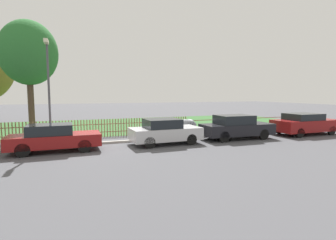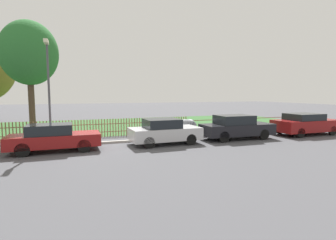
{
  "view_description": "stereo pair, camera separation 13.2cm",
  "coord_description": "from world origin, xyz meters",
  "px_view_note": "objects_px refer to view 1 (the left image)",
  "views": [
    {
      "loc": [
        -0.63,
        -14.36,
        2.75
      ],
      "look_at": [
        5.03,
        0.85,
        1.1
      ],
      "focal_mm": 28.0,
      "sensor_mm": 36.0,
      "label": 1
    },
    {
      "loc": [
        -0.5,
        -14.41,
        2.75
      ],
      "look_at": [
        5.03,
        0.85,
        1.1
      ],
      "focal_mm": 28.0,
      "sensor_mm": 36.0,
      "label": 2
    }
  ],
  "objects_px": {
    "parked_car_navy_estate": "(165,131)",
    "covered_motorcycle": "(185,126)",
    "parked_car_black_saloon": "(54,138)",
    "street_lamp": "(48,80)",
    "parked_car_red_compact": "(236,127)",
    "parked_car_white_van": "(305,124)",
    "tree_mid_park": "(28,53)"
  },
  "relations": [
    {
      "from": "parked_car_navy_estate",
      "to": "tree_mid_park",
      "type": "bearing_deg",
      "value": 143.36
    },
    {
      "from": "parked_car_navy_estate",
      "to": "parked_car_black_saloon",
      "type": "bearing_deg",
      "value": 177.42
    },
    {
      "from": "parked_car_white_van",
      "to": "parked_car_navy_estate",
      "type": "bearing_deg",
      "value": 178.47
    },
    {
      "from": "parked_car_black_saloon",
      "to": "tree_mid_park",
      "type": "bearing_deg",
      "value": 106.73
    },
    {
      "from": "parked_car_white_van",
      "to": "covered_motorcycle",
      "type": "distance_m",
      "value": 8.07
    },
    {
      "from": "parked_car_black_saloon",
      "to": "covered_motorcycle",
      "type": "xyz_separation_m",
      "value": [
        7.73,
        2.13,
        -0.01
      ]
    },
    {
      "from": "parked_car_red_compact",
      "to": "street_lamp",
      "type": "bearing_deg",
      "value": 172.47
    },
    {
      "from": "parked_car_black_saloon",
      "to": "street_lamp",
      "type": "bearing_deg",
      "value": 98.51
    },
    {
      "from": "parked_car_navy_estate",
      "to": "parked_car_white_van",
      "type": "xyz_separation_m",
      "value": [
        9.92,
        -0.14,
        0.04
      ]
    },
    {
      "from": "covered_motorcycle",
      "to": "street_lamp",
      "type": "height_order",
      "value": "street_lamp"
    },
    {
      "from": "parked_car_white_van",
      "to": "covered_motorcycle",
      "type": "relative_size",
      "value": 2.29
    },
    {
      "from": "parked_car_navy_estate",
      "to": "parked_car_red_compact",
      "type": "bearing_deg",
      "value": -1.49
    },
    {
      "from": "parked_car_red_compact",
      "to": "street_lamp",
      "type": "distance_m",
      "value": 10.82
    },
    {
      "from": "tree_mid_park",
      "to": "street_lamp",
      "type": "xyz_separation_m",
      "value": [
        1.27,
        -3.37,
        -1.75
      ]
    },
    {
      "from": "parked_car_black_saloon",
      "to": "covered_motorcycle",
      "type": "height_order",
      "value": "parked_car_black_saloon"
    },
    {
      "from": "tree_mid_park",
      "to": "parked_car_white_van",
      "type": "bearing_deg",
      "value": -16.62
    },
    {
      "from": "tree_mid_park",
      "to": "parked_car_navy_estate",
      "type": "bearing_deg",
      "value": -34.96
    },
    {
      "from": "parked_car_red_compact",
      "to": "covered_motorcycle",
      "type": "distance_m",
      "value": 3.26
    },
    {
      "from": "tree_mid_park",
      "to": "street_lamp",
      "type": "bearing_deg",
      "value": -69.35
    },
    {
      "from": "covered_motorcycle",
      "to": "street_lamp",
      "type": "bearing_deg",
      "value": -178.98
    },
    {
      "from": "covered_motorcycle",
      "to": "parked_car_navy_estate",
      "type": "bearing_deg",
      "value": -138.51
    },
    {
      "from": "parked_car_navy_estate",
      "to": "covered_motorcycle",
      "type": "distance_m",
      "value": 3.13
    },
    {
      "from": "parked_car_black_saloon",
      "to": "parked_car_red_compact",
      "type": "bearing_deg",
      "value": -0.95
    },
    {
      "from": "parked_car_navy_estate",
      "to": "parked_car_red_compact",
      "type": "relative_size",
      "value": 0.87
    },
    {
      "from": "parked_car_black_saloon",
      "to": "tree_mid_park",
      "type": "distance_m",
      "value": 6.77
    },
    {
      "from": "covered_motorcycle",
      "to": "parked_car_black_saloon",
      "type": "bearing_deg",
      "value": -168.34
    },
    {
      "from": "tree_mid_park",
      "to": "parked_car_black_saloon",
      "type": "bearing_deg",
      "value": -72.73
    },
    {
      "from": "parked_car_white_van",
      "to": "covered_motorcycle",
      "type": "bearing_deg",
      "value": 162.27
    },
    {
      "from": "parked_car_navy_estate",
      "to": "covered_motorcycle",
      "type": "relative_size",
      "value": 1.96
    },
    {
      "from": "parked_car_navy_estate",
      "to": "parked_car_red_compact",
      "type": "distance_m",
      "value": 4.6
    },
    {
      "from": "parked_car_black_saloon",
      "to": "street_lamp",
      "type": "distance_m",
      "value": 3.13
    },
    {
      "from": "parked_car_navy_estate",
      "to": "parked_car_white_van",
      "type": "bearing_deg",
      "value": -2.5
    }
  ]
}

